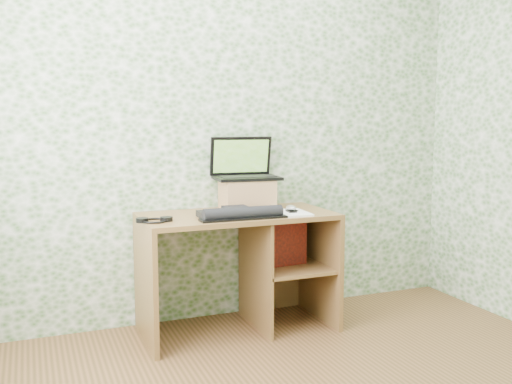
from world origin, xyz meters
name	(u,v)px	position (x,y,z in m)	size (l,w,h in m)	color
wall_back	(221,125)	(0.00, 1.75, 1.30)	(3.50, 3.50, 0.00)	silver
desk	(247,253)	(0.08, 1.47, 0.48)	(1.20, 0.60, 0.75)	brown
riser	(247,194)	(0.12, 1.58, 0.85)	(0.33, 0.27, 0.20)	#A16C48
laptop	(244,169)	(0.12, 1.63, 1.01)	(0.44, 0.32, 0.28)	black
keyboard	(239,213)	(-0.04, 1.30, 0.78)	(0.53, 0.27, 0.07)	black
headphones	(154,220)	(-0.54, 1.34, 0.76)	(0.21, 0.17, 0.03)	black
notepad	(292,213)	(0.31, 1.30, 0.76)	(0.19, 0.26, 0.01)	white
mouse	(291,209)	(0.31, 1.31, 0.78)	(0.06, 0.09, 0.03)	#B4B4B7
pen	(293,209)	(0.36, 1.37, 0.77)	(0.01, 0.01, 0.13)	black
red_box	(288,242)	(0.35, 1.44, 0.54)	(0.25, 0.08, 0.30)	#9C1B0E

